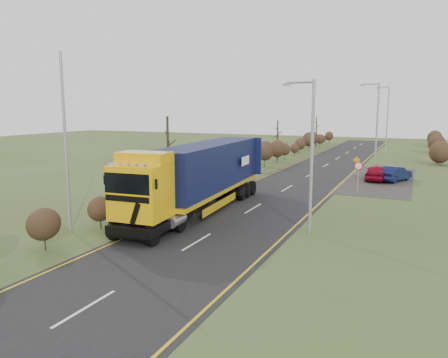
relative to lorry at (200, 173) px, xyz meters
name	(u,v)px	position (x,y,z in m)	size (l,w,h in m)	color
ground	(229,223)	(2.80, -1.83, -2.52)	(160.00, 160.00, 0.00)	#38441D
road	(280,193)	(2.80, 8.17, -2.51)	(8.00, 120.00, 0.02)	black
layby	(378,179)	(9.30, 18.17, -2.51)	(6.00, 18.00, 0.02)	#2A2825
lane_markings	(279,193)	(2.80, 7.87, -2.49)	(7.52, 116.00, 0.01)	#C09C12
hedgerow	(200,172)	(-3.20, 6.07, -0.90)	(2.24, 102.04, 6.05)	#301D15
lorry	(200,173)	(0.00, 0.00, 0.00)	(3.55, 16.07, 4.44)	black
car_red_hatchback	(377,172)	(9.14, 17.57, -1.77)	(1.77, 4.40, 1.50)	maroon
car_blue_sedan	(395,174)	(10.69, 17.72, -1.83)	(1.46, 4.18, 1.38)	#091035
streetlight_near	(310,151)	(7.45, -1.95, 1.89)	(1.72, 0.18, 8.06)	#9A9DA0
streetlight_mid	(376,124)	(8.49, 21.54, 2.48)	(1.93, 0.18, 9.07)	#9A9DA0
streetlight_far	(387,116)	(7.78, 45.31, 2.88)	(2.07, 0.20, 9.77)	#9A9DA0
left_pole	(66,144)	(-4.40, -6.89, 2.22)	(0.16, 0.16, 9.47)	#9A9DA0
speed_sign	(358,171)	(8.36, 10.70, -0.76)	(0.69, 0.10, 2.49)	#9A9DA0
warning_board	(356,164)	(7.00, 20.12, -1.38)	(0.72, 0.11, 1.88)	#9A9DA0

